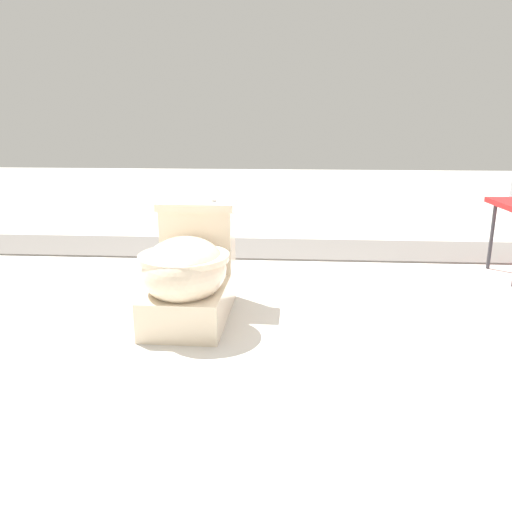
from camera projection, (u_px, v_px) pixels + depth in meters
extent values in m
plane|color=beige|center=(202.00, 324.00, 2.23)|extent=(14.00, 14.00, 0.00)
cube|color=#605B56|center=(305.00, 249.00, 3.48)|extent=(0.56, 8.00, 0.01)
cube|color=beige|center=(191.00, 300.00, 2.28)|extent=(0.61, 0.35, 0.17)
ellipsoid|color=beige|center=(184.00, 270.00, 2.14)|extent=(0.45, 0.37, 0.28)
cylinder|color=beige|center=(184.00, 257.00, 2.13)|extent=(0.40, 0.40, 0.03)
cube|color=beige|center=(198.00, 239.00, 2.42)|extent=(0.19, 0.34, 0.30)
cube|color=beige|center=(197.00, 205.00, 2.38)|extent=(0.21, 0.37, 0.04)
cylinder|color=silver|center=(214.00, 201.00, 2.37)|extent=(0.02, 0.02, 0.01)
cylinder|color=#38383D|center=(492.00, 236.00, 3.00)|extent=(0.02, 0.02, 0.40)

